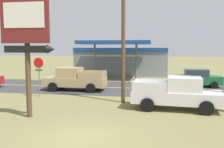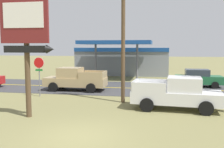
{
  "view_description": "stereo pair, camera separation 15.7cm",
  "coord_description": "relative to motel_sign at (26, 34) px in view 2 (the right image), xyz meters",
  "views": [
    {
      "loc": [
        3.19,
        -10.11,
        3.74
      ],
      "look_at": [
        0.0,
        8.0,
        1.8
      ],
      "focal_mm": 41.79,
      "sensor_mm": 36.0,
      "label": 1
    },
    {
      "loc": [
        3.35,
        -10.08,
        3.74
      ],
      "look_at": [
        0.0,
        8.0,
        1.8
      ],
      "focal_mm": 41.79,
      "sensor_mm": 36.0,
      "label": 2
    }
  ],
  "objects": [
    {
      "name": "utility_pole",
      "position": [
        4.38,
        4.62,
        0.66
      ],
      "size": [
        2.08,
        0.26,
        9.43
      ],
      "color": "brown",
      "rests_on": "ground"
    },
    {
      "name": "ground_plane",
      "position": [
        3.44,
        -2.39,
        -4.38
      ],
      "size": [
        180.0,
        180.0,
        0.0
      ],
      "primitive_type": "plane",
      "color": "olive"
    },
    {
      "name": "pickup_white_parked_on_lawn",
      "position": [
        7.83,
        3.22,
        -3.42
      ],
      "size": [
        5.33,
        2.54,
        1.96
      ],
      "color": "silver",
      "rests_on": "ground"
    },
    {
      "name": "road_centre_line",
      "position": [
        3.44,
        10.61,
        -4.36
      ],
      "size": [
        126.0,
        0.2,
        0.01
      ],
      "primitive_type": "cube",
      "color": "gold",
      "rests_on": "road_asphalt"
    },
    {
      "name": "gas_station",
      "position": [
        1.84,
        22.51,
        -2.44
      ],
      "size": [
        12.0,
        11.5,
        4.4
      ],
      "color": "gray",
      "rests_on": "ground"
    },
    {
      "name": "road_asphalt",
      "position": [
        3.44,
        10.61,
        -4.37
      ],
      "size": [
        140.0,
        8.0,
        0.02
      ],
      "primitive_type": "cube",
      "color": "#3D3D3F",
      "rests_on": "ground"
    },
    {
      "name": "pickup_tan_on_road",
      "position": [
        -0.34,
        8.61,
        -3.42
      ],
      "size": [
        5.2,
        2.24,
        1.96
      ],
      "color": "tan",
      "rests_on": "ground"
    },
    {
      "name": "motel_sign",
      "position": [
        0.0,
        0.0,
        0.0
      ],
      "size": [
        2.89,
        0.54,
        6.49
      ],
      "color": "brown",
      "rests_on": "ground"
    },
    {
      "name": "stop_sign",
      "position": [
        -2.08,
        5.55,
        -2.36
      ],
      "size": [
        0.8,
        0.08,
        2.95
      ],
      "color": "slate",
      "rests_on": "ground"
    },
    {
      "name": "car_green_mid_lane",
      "position": [
        10.3,
        12.61,
        -3.55
      ],
      "size": [
        4.2,
        2.0,
        1.64
      ],
      "color": "#1E6038",
      "rests_on": "ground"
    }
  ]
}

